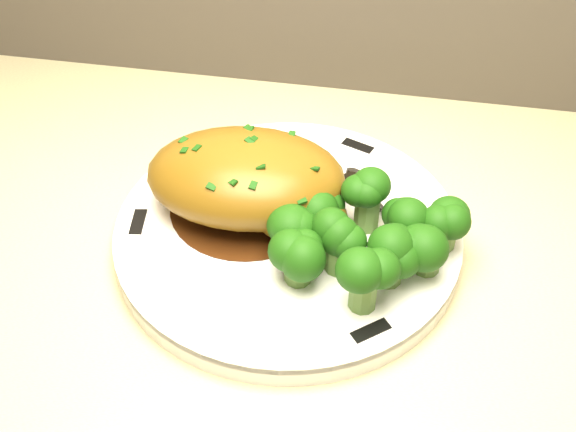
# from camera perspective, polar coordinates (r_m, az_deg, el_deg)

# --- Properties ---
(plate) EXTENTS (0.29, 0.29, 0.02)m
(plate) POSITION_cam_1_polar(r_m,az_deg,el_deg) (0.55, 0.00, -1.42)
(plate) COLOR white
(plate) RESTS_ON counter
(rim_accent_0) EXTENTS (0.03, 0.02, 0.00)m
(rim_accent_0) POSITION_cam_1_polar(r_m,az_deg,el_deg) (0.62, 5.53, 5.51)
(rim_accent_0) COLOR black
(rim_accent_0) RESTS_ON plate
(rim_accent_1) EXTENTS (0.01, 0.03, 0.00)m
(rim_accent_1) POSITION_cam_1_polar(r_m,az_deg,el_deg) (0.55, -11.75, -0.48)
(rim_accent_1) COLOR black
(rim_accent_1) RESTS_ON plate
(rim_accent_2) EXTENTS (0.03, 0.02, 0.00)m
(rim_accent_2) POSITION_cam_1_polar(r_m,az_deg,el_deg) (0.48, 6.55, -9.02)
(rim_accent_2) COLOR black
(rim_accent_2) RESTS_ON plate
(gravy_pool) EXTENTS (0.12, 0.12, 0.00)m
(gravy_pool) POSITION_cam_1_polar(r_m,az_deg,el_deg) (0.56, -3.23, 0.82)
(gravy_pool) COLOR #391B0A
(gravy_pool) RESTS_ON plate
(chicken_breast) EXTENTS (0.16, 0.11, 0.06)m
(chicken_breast) POSITION_cam_1_polar(r_m,az_deg,el_deg) (0.54, -2.85, 2.75)
(chicken_breast) COLOR brown
(chicken_breast) RESTS_ON plate
(mushroom_pile) EXTENTS (0.08, 0.06, 0.02)m
(mushroom_pile) POSITION_cam_1_polar(r_m,az_deg,el_deg) (0.57, 2.88, 2.29)
(mushroom_pile) COLOR black
(mushroom_pile) RESTS_ON plate
(broccoli_florets) EXTENTS (0.14, 0.11, 0.04)m
(broccoli_florets) POSITION_cam_1_polar(r_m,az_deg,el_deg) (0.50, 6.19, -1.46)
(broccoli_florets) COLOR #567E35
(broccoli_florets) RESTS_ON plate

